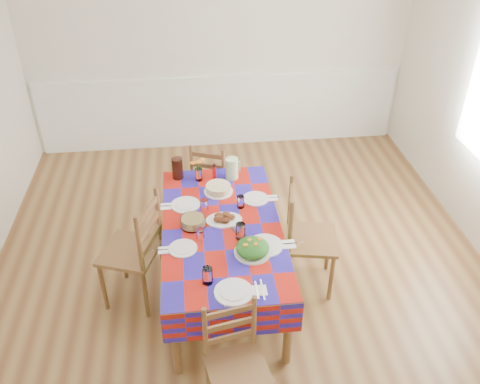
% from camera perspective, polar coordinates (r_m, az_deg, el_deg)
% --- Properties ---
extents(room, '(4.58, 5.08, 2.78)m').
position_cam_1_polar(room, '(3.81, 0.44, 5.65)').
color(room, brown).
rests_on(room, ground).
extents(wainscot, '(4.41, 0.06, 0.92)m').
position_cam_1_polar(wainscot, '(6.41, -2.26, 9.29)').
color(wainscot, white).
rests_on(wainscot, room).
extents(dining_table, '(0.95, 1.76, 0.69)m').
position_cam_1_polar(dining_table, '(4.08, -2.03, -4.66)').
color(dining_table, brown).
rests_on(dining_table, room).
extents(setting_near_head, '(0.43, 0.29, 0.13)m').
position_cam_1_polar(setting_near_head, '(3.49, -1.70, -10.49)').
color(setting_near_head, white).
rests_on(setting_near_head, dining_table).
extents(setting_left_near, '(0.39, 0.23, 0.10)m').
position_cam_1_polar(setting_left_near, '(3.85, -5.80, -5.74)').
color(setting_left_near, white).
rests_on(setting_left_near, dining_table).
extents(setting_left_far, '(0.45, 0.26, 0.12)m').
position_cam_1_polar(setting_left_far, '(4.23, -5.48, -1.48)').
color(setting_left_far, white).
rests_on(setting_left_far, dining_table).
extents(setting_right_near, '(0.51, 0.30, 0.13)m').
position_cam_1_polar(setting_right_near, '(3.85, 1.90, -5.41)').
color(setting_right_near, white).
rests_on(setting_right_near, dining_table).
extents(setting_right_far, '(0.42, 0.24, 0.11)m').
position_cam_1_polar(setting_right_far, '(4.29, 1.23, -0.87)').
color(setting_right_far, white).
rests_on(setting_right_far, dining_table).
extents(meat_platter, '(0.29, 0.21, 0.06)m').
position_cam_1_polar(meat_platter, '(4.07, -1.82, -2.99)').
color(meat_platter, white).
rests_on(meat_platter, dining_table).
extents(salad_platter, '(0.28, 0.28, 0.12)m').
position_cam_1_polar(salad_platter, '(3.75, 1.42, -6.35)').
color(salad_platter, white).
rests_on(salad_platter, dining_table).
extents(pasta_bowl, '(0.20, 0.20, 0.07)m').
position_cam_1_polar(pasta_bowl, '(4.03, -5.32, -3.34)').
color(pasta_bowl, white).
rests_on(pasta_bowl, dining_table).
extents(cake, '(0.25, 0.25, 0.07)m').
position_cam_1_polar(cake, '(4.41, -2.45, 0.36)').
color(cake, white).
rests_on(cake, dining_table).
extents(serving_utensils, '(0.13, 0.30, 0.01)m').
position_cam_1_polar(serving_utensils, '(3.96, 0.03, -4.61)').
color(serving_utensils, black).
rests_on(serving_utensils, dining_table).
extents(flower_vase, '(0.14, 0.11, 0.22)m').
position_cam_1_polar(flower_vase, '(4.56, -4.68, 2.33)').
color(flower_vase, white).
rests_on(flower_vase, dining_table).
extents(hot_sauce, '(0.03, 0.03, 0.14)m').
position_cam_1_polar(hot_sauce, '(4.59, -2.90, 2.37)').
color(hot_sauce, red).
rests_on(hot_sauce, dining_table).
extents(green_pitcher, '(0.11, 0.11, 0.20)m').
position_cam_1_polar(green_pitcher, '(4.57, -0.92, 2.68)').
color(green_pitcher, '#B9DE9D').
rests_on(green_pitcher, dining_table).
extents(tea_pitcher, '(0.10, 0.10, 0.20)m').
position_cam_1_polar(tea_pitcher, '(4.60, -7.05, 2.66)').
color(tea_pitcher, black).
rests_on(tea_pitcher, dining_table).
extents(name_card, '(0.07, 0.02, 0.02)m').
position_cam_1_polar(name_card, '(3.40, -1.20, -12.52)').
color(name_card, white).
rests_on(name_card, dining_table).
extents(chair_near, '(0.44, 0.43, 0.85)m').
position_cam_1_polar(chair_near, '(3.44, -0.48, -18.74)').
color(chair_near, brown).
rests_on(chair_near, room).
extents(chair_far, '(0.48, 0.47, 0.85)m').
position_cam_1_polar(chair_far, '(5.10, -3.18, 1.37)').
color(chair_far, brown).
rests_on(chair_far, room).
extents(chair_left, '(0.55, 0.57, 1.01)m').
position_cam_1_polar(chair_left, '(4.16, -11.65, -6.58)').
color(chair_left, brown).
rests_on(chair_left, room).
extents(chair_right, '(0.49, 0.51, 0.98)m').
position_cam_1_polar(chair_right, '(4.26, 7.40, -5.24)').
color(chair_right, brown).
rests_on(chair_right, room).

